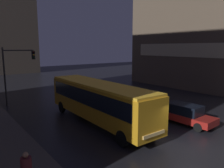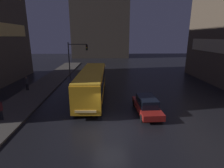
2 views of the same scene
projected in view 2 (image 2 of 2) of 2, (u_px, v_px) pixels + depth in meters
name	position (u px, v px, depth m)	size (l,w,h in m)	color
ground_plane	(111.00, 131.00, 12.82)	(120.00, 120.00, 0.00)	black
sidewalk_left	(38.00, 90.00, 22.19)	(4.00, 48.00, 0.15)	#47423D
building_far_backdrop	(100.00, 19.00, 57.79)	(18.07, 12.00, 24.30)	#4C4238
bus_near	(92.00, 81.00, 19.10)	(2.71, 11.54, 3.13)	orange
car_taxi	(147.00, 105.00, 15.61)	(1.96, 4.77, 1.51)	maroon
pedestrian_near	(27.00, 82.00, 21.80)	(0.41, 0.41, 1.72)	black
pedestrian_mid	(0.00, 108.00, 13.94)	(0.51, 0.51, 1.70)	black
traffic_light_main	(76.00, 54.00, 27.98)	(3.16, 0.35, 5.81)	#2D2D2D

